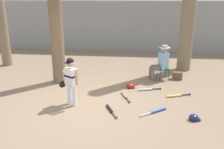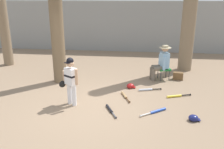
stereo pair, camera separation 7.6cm
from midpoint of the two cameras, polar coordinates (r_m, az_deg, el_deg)
ground_plane at (r=6.49m, az=-5.36°, el=-7.85°), size 60.00×60.00×0.00m
concrete_back_wall at (r=12.73m, az=0.95°, el=11.19°), size 18.00×0.36×2.52m
tree_near_player at (r=8.07m, az=-12.86°, el=16.55°), size 0.57×0.57×5.86m
young_ballplayer at (r=6.49m, az=-9.36°, el=-0.88°), size 0.60×0.37×1.31m
folding_stool at (r=8.65m, az=12.21°, el=1.21°), size 0.49×0.49×0.41m
seated_spectator at (r=8.54m, az=11.72°, el=2.95°), size 0.68×0.53×1.20m
handbag_beside_stool at (r=8.81m, az=15.36°, el=-0.33°), size 0.36×0.23×0.26m
tree_far_left at (r=10.84m, az=-24.13°, el=13.87°), size 0.57×0.57×5.15m
bat_aluminum_silver at (r=7.65m, az=8.51°, el=-3.50°), size 0.71×0.25×0.07m
bat_blue_youth at (r=6.34m, az=10.58°, el=-8.41°), size 0.67×0.53×0.07m
bat_yellow_trainer at (r=7.36m, az=14.98°, el=-4.86°), size 0.72×0.31×0.07m
bat_black_composite at (r=6.32m, az=-0.11°, el=-8.19°), size 0.37×0.69×0.07m
bat_wood_tan at (r=7.14m, az=3.29°, el=-4.96°), size 0.32×0.70×0.07m
batting_helmet_red at (r=7.78m, az=4.60°, el=-2.68°), size 0.28×0.22×0.16m
batting_helmet_navy at (r=6.17m, az=18.79°, el=-9.59°), size 0.28×0.21×0.16m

